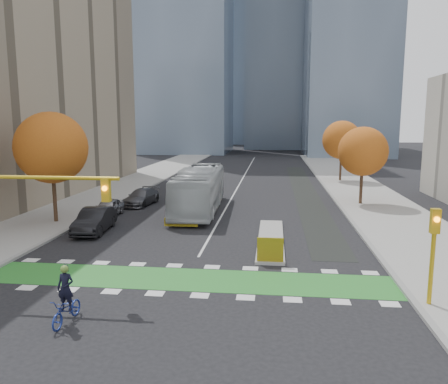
% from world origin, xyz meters
% --- Properties ---
extents(ground, '(300.00, 300.00, 0.00)m').
position_xyz_m(ground, '(0.00, 0.00, 0.00)').
color(ground, black).
rests_on(ground, ground).
extents(sidewalk_west, '(7.00, 120.00, 0.15)m').
position_xyz_m(sidewalk_west, '(-13.50, 20.00, 0.07)').
color(sidewalk_west, gray).
rests_on(sidewalk_west, ground).
extents(sidewalk_east, '(7.00, 120.00, 0.15)m').
position_xyz_m(sidewalk_east, '(13.50, 20.00, 0.07)').
color(sidewalk_east, gray).
rests_on(sidewalk_east, ground).
extents(curb_west, '(0.30, 120.00, 0.16)m').
position_xyz_m(curb_west, '(-10.00, 20.00, 0.07)').
color(curb_west, gray).
rests_on(curb_west, ground).
extents(curb_east, '(0.30, 120.00, 0.16)m').
position_xyz_m(curb_east, '(10.00, 20.00, 0.07)').
color(curb_east, gray).
rests_on(curb_east, ground).
extents(bike_crossing, '(20.00, 3.00, 0.01)m').
position_xyz_m(bike_crossing, '(0.00, 1.50, 0.01)').
color(bike_crossing, '#287B2A').
rests_on(bike_crossing, ground).
extents(centre_line, '(0.15, 70.00, 0.01)m').
position_xyz_m(centre_line, '(0.00, 40.00, 0.01)').
color(centre_line, silver).
rests_on(centre_line, ground).
extents(bike_lane_paint, '(2.50, 50.00, 0.01)m').
position_xyz_m(bike_lane_paint, '(7.50, 30.00, 0.01)').
color(bike_lane_paint, black).
rests_on(bike_lane_paint, ground).
extents(median_island, '(1.60, 10.00, 0.16)m').
position_xyz_m(median_island, '(4.00, 9.00, 0.08)').
color(median_island, gray).
rests_on(median_island, ground).
extents(hazard_board, '(1.40, 0.12, 1.30)m').
position_xyz_m(hazard_board, '(4.00, 4.20, 0.80)').
color(hazard_board, yellow).
rests_on(hazard_board, median_island).
extents(tower_nw, '(22.00, 22.00, 70.00)m').
position_xyz_m(tower_nw, '(-18.00, 90.00, 35.00)').
color(tower_nw, '#47566B').
rests_on(tower_nw, ground).
extents(tower_ne, '(18.00, 24.00, 60.00)m').
position_xyz_m(tower_ne, '(20.00, 85.00, 30.00)').
color(tower_ne, '#47566B').
rests_on(tower_ne, ground).
extents(tower_far, '(26.00, 26.00, 80.00)m').
position_xyz_m(tower_far, '(-4.00, 140.00, 40.00)').
color(tower_far, '#47566B').
rests_on(tower_far, ground).
extents(tree_west, '(5.20, 5.20, 8.22)m').
position_xyz_m(tree_west, '(-12.00, 12.00, 5.62)').
color(tree_west, '#332114').
rests_on(tree_west, ground).
extents(tree_east_near, '(4.40, 4.40, 7.08)m').
position_xyz_m(tree_east_near, '(12.00, 22.00, 4.86)').
color(tree_east_near, '#332114').
rests_on(tree_east_near, ground).
extents(tree_east_far, '(4.80, 4.80, 7.65)m').
position_xyz_m(tree_east_far, '(12.50, 38.00, 5.24)').
color(tree_east_far, '#332114').
rests_on(tree_east_far, ground).
extents(traffic_signal_east, '(0.35, 0.43, 4.10)m').
position_xyz_m(traffic_signal_east, '(10.50, -0.51, 2.73)').
color(traffic_signal_east, '#BF9914').
rests_on(traffic_signal_east, ground).
extents(cyclist, '(0.80, 2.00, 2.26)m').
position_xyz_m(cyclist, '(-3.50, -3.55, 0.76)').
color(cyclist, navy).
rests_on(cyclist, ground).
extents(bus, '(3.61, 13.34, 3.69)m').
position_xyz_m(bus, '(-2.11, 17.76, 1.84)').
color(bus, '#B1B6B9').
rests_on(bus, ground).
extents(parked_car_a, '(1.73, 4.13, 1.39)m').
position_xyz_m(parked_car_a, '(-9.00, 14.74, 0.70)').
color(parked_car_a, gray).
rests_on(parked_car_a, ground).
extents(parked_car_b, '(2.13, 5.12, 1.64)m').
position_xyz_m(parked_car_b, '(-8.02, 9.74, 0.82)').
color(parked_car_b, black).
rests_on(parked_car_b, ground).
extents(parked_car_c, '(2.64, 5.16, 1.43)m').
position_xyz_m(parked_car_c, '(-7.83, 19.74, 0.72)').
color(parked_car_c, '#525257').
rests_on(parked_car_c, ground).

